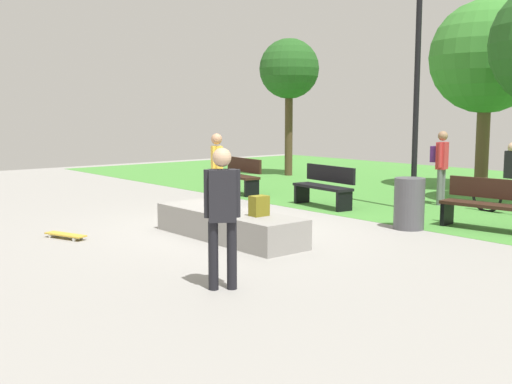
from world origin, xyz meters
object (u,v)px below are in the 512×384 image
(park_bench_center_lawn, at_px, (239,175))
(tree_tall_oak, at_px, (289,70))
(pedestrian_with_backpack, at_px, (441,161))
(skater_performing_trick, at_px, (222,208))
(skater_watching, at_px, (217,169))
(park_bench_by_oak, at_px, (325,185))
(backpack_on_ledge, at_px, (259,206))
(lamp_post, at_px, (417,71))
(park_bench_near_lamppost, at_px, (488,203))
(tree_slender_maple, at_px, (486,58))
(trash_bin, at_px, (409,204))
(skateboard_by_ledge, at_px, (66,235))
(concrete_ledge, at_px, (228,225))
(cyclist_on_bicycle, at_px, (512,184))

(park_bench_center_lawn, height_order, tree_tall_oak, tree_tall_oak)
(pedestrian_with_backpack, bearing_deg, skater_performing_trick, -73.74)
(skater_watching, distance_m, park_bench_by_oak, 2.72)
(backpack_on_ledge, distance_m, lamp_post, 5.42)
(backpack_on_ledge, xyz_separation_m, park_bench_by_oak, (-2.14, 3.71, -0.15))
(park_bench_near_lamppost, distance_m, tree_slender_maple, 6.88)
(backpack_on_ledge, distance_m, trash_bin, 3.04)
(park_bench_center_lawn, bearing_deg, skateboard_by_ledge, -65.11)
(skater_performing_trick, distance_m, trash_bin, 5.01)
(concrete_ledge, bearing_deg, park_bench_center_lawn, 139.89)
(park_bench_near_lamppost, height_order, park_bench_by_oak, same)
(skater_performing_trick, bearing_deg, pedestrian_with_backpack, 106.26)
(backpack_on_ledge, relative_size, skateboard_by_ledge, 0.39)
(skater_watching, height_order, park_bench_by_oak, skater_watching)
(concrete_ledge, xyz_separation_m, backpack_on_ledge, (0.71, 0.07, 0.40))
(skater_performing_trick, height_order, tree_slender_maple, tree_slender_maple)
(cyclist_on_bicycle, bearing_deg, park_bench_by_oak, -146.17)
(backpack_on_ledge, xyz_separation_m, pedestrian_with_backpack, (-0.69, 5.96, 0.37))
(tree_slender_maple, bearing_deg, park_bench_by_oak, -95.48)
(park_bench_near_lamppost, relative_size, park_bench_center_lawn, 1.00)
(park_bench_center_lawn, height_order, lamp_post, lamp_post)
(backpack_on_ledge, bearing_deg, lamp_post, -171.65)
(concrete_ledge, bearing_deg, cyclist_on_bicycle, 73.35)
(tree_tall_oak, bearing_deg, park_bench_near_lamppost, -22.18)
(skater_performing_trick, xyz_separation_m, park_bench_near_lamppost, (0.00, 5.92, -0.50))
(backpack_on_ledge, height_order, cyclist_on_bicycle, cyclist_on_bicycle)
(cyclist_on_bicycle, bearing_deg, skater_performing_trick, -85.94)
(backpack_on_ledge, xyz_separation_m, skateboard_by_ledge, (-2.47, -2.14, -0.57))
(skater_watching, bearing_deg, trash_bin, 30.18)
(park_bench_near_lamppost, relative_size, trash_bin, 1.77)
(skateboard_by_ledge, xyz_separation_m, trash_bin, (3.14, 5.10, 0.40))
(skater_watching, xyz_separation_m, cyclist_on_bicycle, (3.63, 4.78, -0.34))
(park_bench_by_oak, relative_size, trash_bin, 1.78)
(skateboard_by_ledge, relative_size, pedestrian_with_backpack, 0.49)
(skater_watching, height_order, lamp_post, lamp_post)
(concrete_ledge, height_order, skater_performing_trick, skater_performing_trick)
(skater_watching, bearing_deg, park_bench_near_lamppost, 34.90)
(tree_slender_maple, bearing_deg, park_bench_center_lawn, -122.70)
(park_bench_by_oak, xyz_separation_m, park_bench_center_lawn, (-3.04, -0.02, 0.00))
(park_bench_by_oak, height_order, tree_slender_maple, tree_slender_maple)
(tree_slender_maple, bearing_deg, lamp_post, -77.29)
(skater_performing_trick, xyz_separation_m, park_bench_center_lawn, (-6.79, 5.62, -0.50))
(skater_performing_trick, height_order, pedestrian_with_backpack, skater_performing_trick)
(park_bench_by_oak, bearing_deg, cyclist_on_bicycle, 33.83)
(backpack_on_ledge, height_order, tree_slender_maple, tree_slender_maple)
(park_bench_near_lamppost, distance_m, tree_tall_oak, 10.50)
(backpack_on_ledge, relative_size, lamp_post, 0.06)
(backpack_on_ledge, bearing_deg, park_bench_center_lawn, -124.34)
(backpack_on_ledge, bearing_deg, park_bench_by_oak, -148.91)
(lamp_post, height_order, pedestrian_with_backpack, lamp_post)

